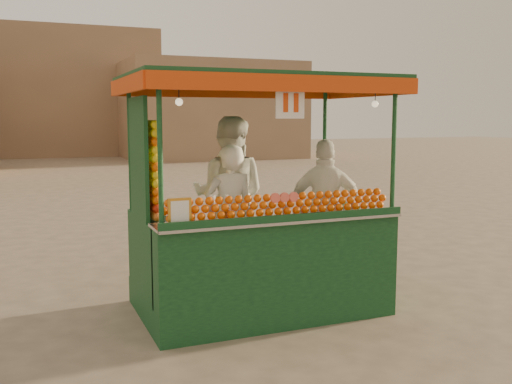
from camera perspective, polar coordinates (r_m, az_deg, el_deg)
name	(u,v)px	position (r m, az deg, el deg)	size (l,w,h in m)	color
ground	(270,305)	(6.80, 1.37, -11.00)	(90.00, 90.00, 0.00)	brown
building_right	(210,111)	(31.41, -4.50, 7.98)	(9.00, 6.00, 5.00)	#906E52
building_center	(27,93)	(35.94, -21.56, 9.00)	(14.00, 7.00, 7.00)	#906E52
juice_cart	(256,237)	(6.33, 0.00, -4.48)	(2.84, 1.84, 2.58)	#0D311B
vendor_left	(229,216)	(6.32, -2.64, -2.35)	(0.57, 0.38, 1.55)	white
vendor_middle	(229,195)	(6.84, -2.65, -0.34)	(1.13, 1.06, 1.85)	silver
vendor_right	(326,208)	(6.80, 6.86, -1.55)	(1.01, 0.74, 1.59)	white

